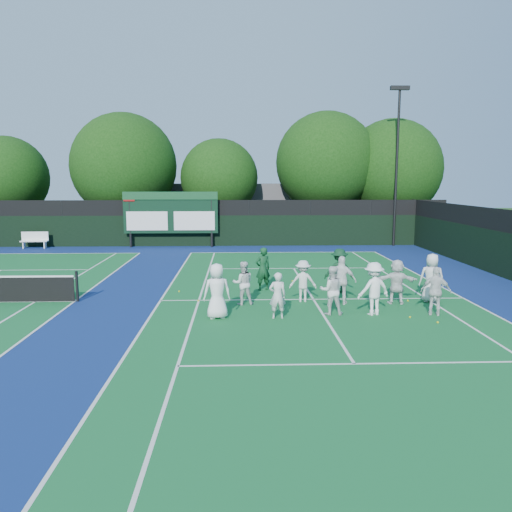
{
  "coord_description": "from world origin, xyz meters",
  "views": [
    {
      "loc": [
        -2.7,
        -16.45,
        4.26
      ],
      "look_at": [
        -2.0,
        3.0,
        1.3
      ],
      "focal_mm": 35.0,
      "sensor_mm": 36.0,
      "label": 1
    }
  ],
  "objects": [
    {
      "name": "ground",
      "position": [
        0.0,
        0.0,
        0.0
      ],
      "size": [
        120.0,
        120.0,
        0.0
      ],
      "primitive_type": "plane",
      "color": "#173B10",
      "rests_on": "ground"
    },
    {
      "name": "court_apron",
      "position": [
        -6.0,
        1.0,
        0.0
      ],
      "size": [
        34.0,
        32.0,
        0.01
      ],
      "primitive_type": "cube",
      "color": "navy",
      "rests_on": "ground"
    },
    {
      "name": "near_court",
      "position": [
        0.0,
        1.0,
        0.01
      ],
      "size": [
        11.05,
        23.85,
        0.01
      ],
      "color": "#135E2B",
      "rests_on": "ground"
    },
    {
      "name": "back_fence",
      "position": [
        -6.0,
        16.0,
        1.36
      ],
      "size": [
        34.0,
        0.08,
        3.0
      ],
      "color": "black",
      "rests_on": "ground"
    },
    {
      "name": "scoreboard",
      "position": [
        -7.01,
        15.59,
        2.19
      ],
      "size": [
        6.0,
        0.21,
        3.55
      ],
      "color": "black",
      "rests_on": "ground"
    },
    {
      "name": "clubhouse",
      "position": [
        -2.0,
        24.0,
        2.0
      ],
      "size": [
        18.0,
        6.0,
        4.0
      ],
      "primitive_type": "cube",
      "color": "#55565A",
      "rests_on": "ground"
    },
    {
      "name": "light_pole_right",
      "position": [
        7.5,
        15.7,
        6.3
      ],
      "size": [
        1.2,
        0.3,
        10.12
      ],
      "color": "black",
      "rests_on": "ground"
    },
    {
      "name": "bench",
      "position": [
        -15.59,
        15.38,
        0.56
      ],
      "size": [
        1.67,
        0.53,
        1.04
      ],
      "color": "white",
      "rests_on": "ground"
    },
    {
      "name": "tree_a",
      "position": [
        -18.78,
        19.58,
        4.31
      ],
      "size": [
        5.76,
        5.76,
        7.34
      ],
      "color": "black",
      "rests_on": "ground"
    },
    {
      "name": "tree_b",
      "position": [
        -10.55,
        19.58,
        5.07
      ],
      "size": [
        7.38,
        7.38,
        8.95
      ],
      "color": "black",
      "rests_on": "ground"
    },
    {
      "name": "tree_c",
      "position": [
        -3.88,
        19.58,
        4.3
      ],
      "size": [
        5.5,
        5.5,
        7.2
      ],
      "color": "black",
      "rests_on": "ground"
    },
    {
      "name": "tree_d",
      "position": [
        3.76,
        19.58,
        5.33
      ],
      "size": [
        7.18,
        7.18,
        9.1
      ],
      "color": "black",
      "rests_on": "ground"
    },
    {
      "name": "tree_e",
      "position": [
        8.54,
        19.58,
        4.89
      ],
      "size": [
        7.09,
        7.09,
        8.62
      ],
      "color": "black",
      "rests_on": "ground"
    },
    {
      "name": "tennis_ball_0",
      "position": [
        -4.13,
        0.85,
        0.03
      ],
      "size": [
        0.07,
        0.07,
        0.07
      ],
      "primitive_type": "sphere",
      "color": "gold",
      "rests_on": "ground"
    },
    {
      "name": "tennis_ball_1",
      "position": [
        3.31,
        0.6,
        0.03
      ],
      "size": [
        0.07,
        0.07,
        0.07
      ],
      "primitive_type": "sphere",
      "color": "gold",
      "rests_on": "ground"
    },
    {
      "name": "tennis_ball_2",
      "position": [
        3.28,
        -2.15,
        0.03
      ],
      "size": [
        0.07,
        0.07,
        0.07
      ],
      "primitive_type": "sphere",
      "color": "gold",
      "rests_on": "ground"
    },
    {
      "name": "tennis_ball_3",
      "position": [
        -4.98,
        2.37,
        0.03
      ],
      "size": [
        0.07,
        0.07,
        0.07
      ],
      "primitive_type": "sphere",
      "color": "gold",
      "rests_on": "ground"
    },
    {
      "name": "tennis_ball_4",
      "position": [
        -0.41,
        4.23,
        0.03
      ],
      "size": [
        0.07,
        0.07,
        0.07
      ],
      "primitive_type": "sphere",
      "color": "gold",
      "rests_on": "ground"
    },
    {
      "name": "tennis_ball_5",
      "position": [
        2.65,
        -1.55,
        0.03
      ],
      "size": [
        0.07,
        0.07,
        0.07
      ],
      "primitive_type": "sphere",
      "color": "gold",
      "rests_on": "ground"
    },
    {
      "name": "player_front_0",
      "position": [
        -3.36,
        -1.34,
        0.87
      ],
      "size": [
        0.93,
        0.69,
        1.74
      ],
      "primitive_type": "imported",
      "rotation": [
        0.0,
        0.0,
        3.31
      ],
      "color": "white",
      "rests_on": "ground"
    },
    {
      "name": "player_front_1",
      "position": [
        -1.49,
        -1.44,
        0.73
      ],
      "size": [
        0.55,
        0.38,
        1.47
      ],
      "primitive_type": "imported",
      "rotation": [
        0.0,
        0.0,
        3.19
      ],
      "color": "silver",
      "rests_on": "ground"
    },
    {
      "name": "player_front_2",
      "position": [
        0.27,
        -1.01,
        0.79
      ],
      "size": [
        0.8,
        0.64,
        1.57
      ],
      "primitive_type": "imported",
      "rotation": [
        0.0,
        0.0,
        3.08
      ],
      "color": "silver",
      "rests_on": "ground"
    },
    {
      "name": "player_front_3",
      "position": [
        1.59,
        -1.11,
        0.85
      ],
      "size": [
        1.24,
        0.95,
        1.7
      ],
      "primitive_type": "imported",
      "rotation": [
        0.0,
        0.0,
        3.46
      ],
      "color": "white",
      "rests_on": "ground"
    },
    {
      "name": "player_front_4",
      "position": [
        3.54,
        -1.25,
        0.79
      ],
      "size": [
        1.0,
        0.67,
        1.57
      ],
      "primitive_type": "imported",
      "rotation": [
        0.0,
        0.0,
        2.81
      ],
      "color": "silver",
      "rests_on": "ground"
    },
    {
      "name": "player_back_0",
      "position": [
        -2.54,
        0.38,
        0.76
      ],
      "size": [
        0.79,
        0.64,
        1.51
      ],
      "primitive_type": "imported",
      "rotation": [
        0.0,
        0.0,
        3.24
      ],
      "color": "silver",
      "rests_on": "ground"
    },
    {
      "name": "player_back_1",
      "position": [
        -0.43,
        0.7,
        0.74
      ],
      "size": [
        0.99,
        0.61,
        1.48
      ],
      "primitive_type": "imported",
      "rotation": [
        0.0,
        0.0,
        3.07
      ],
      "color": "silver",
      "rests_on": "ground"
    },
    {
      "name": "player_back_2",
      "position": [
        0.86,
        0.27,
        0.85
      ],
      "size": [
        1.08,
        0.75,
        1.7
      ],
      "primitive_type": "imported",
      "rotation": [
        0.0,
        0.0,
        2.77
      ],
      "color": "white",
      "rests_on": "ground"
    },
    {
      "name": "player_back_3",
      "position": [
        2.78,
        0.29,
        0.79
      ],
      "size": [
        1.51,
        0.7,
        1.57
      ],
      "primitive_type": "imported",
      "rotation": [
        0.0,
        0.0,
        2.98
      ],
      "color": "silver",
      "rests_on": "ground"
    },
    {
      "name": "player_back_4",
      "position": [
        4.08,
        0.49,
        0.87
      ],
      "size": [
        0.97,
        0.77,
        1.73
      ],
      "primitive_type": "imported",
      "rotation": [
        0.0,
        0.0,
        2.85
      ],
      "color": "silver",
      "rests_on": "ground"
    },
    {
      "name": "coach_left",
      "position": [
        -1.75,
        2.61,
        0.85
      ],
      "size": [
        0.72,
        0.6,
        1.7
      ],
      "primitive_type": "imported",
      "rotation": [
        0.0,
        0.0,
        3.52
      ],
      "color": "#103D1F",
      "rests_on": "ground"
    },
    {
      "name": "coach_right",
      "position": [
        1.13,
        2.05,
        0.85
      ],
      "size": [
        1.12,
        0.66,
        1.71
      ],
      "primitive_type": "imported",
      "rotation": [
        0.0,
        0.0,
        3.12
      ],
      "color": "#0E331C",
      "rests_on": "ground"
    }
  ]
}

